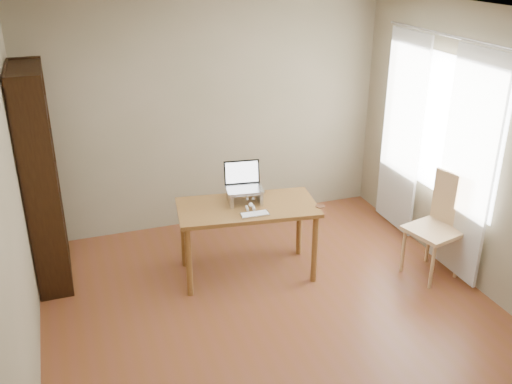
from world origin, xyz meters
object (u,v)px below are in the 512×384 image
bookshelf (42,179)px  cat (247,195)px  desk (247,215)px  keyboard (255,214)px  chair (442,223)px  laptop (243,182)px

bookshelf → cat: bookshelf is taller
desk → keyboard: keyboard is taller
cat → chair: bearing=-12.1°
desk → chair: (1.79, -0.63, -0.08)m
keyboard → chair: size_ratio=0.26×
chair → cat: bearing=143.4°
desk → laptop: size_ratio=3.71×
cat → chair: size_ratio=0.45×
laptop → keyboard: size_ratio=1.40×
laptop → cat: bearing=-38.7°
desk → cat: cat is taller
keyboard → chair: 1.85m
desk → laptop: (0.00, 0.14, 0.30)m
bookshelf → keyboard: (1.83, -0.82, -0.29)m
desk → keyboard: (-0.00, -0.22, 0.11)m
bookshelf → laptop: size_ratio=5.52×
cat → keyboard: bearing=-84.7°
keyboard → bookshelf: bearing=158.0°
bookshelf → desk: bearing=-18.2°
cat → chair: (1.76, -0.74, -0.24)m
laptop → keyboard: 0.41m
cat → desk: bearing=-94.5°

